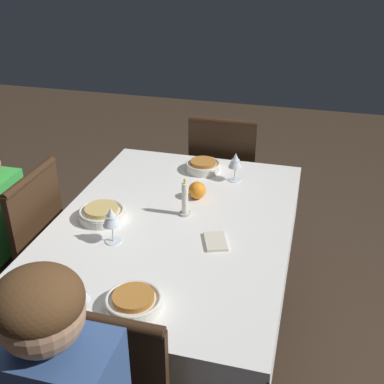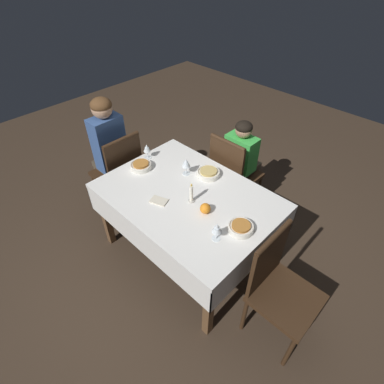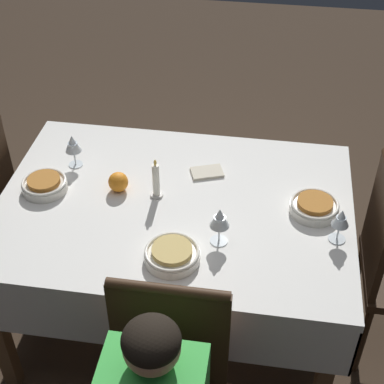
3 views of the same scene
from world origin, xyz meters
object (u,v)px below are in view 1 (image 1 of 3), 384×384
(dining_table, at_px, (173,239))
(candle_centerpiece, at_px, (185,201))
(wine_glass_east, at_px, (80,293))
(wine_glass_west, at_px, (235,161))
(chair_south, at_px, (21,252))
(chair_west, at_px, (225,177))
(napkin_red_folded, at_px, (216,241))
(bowl_south, at_px, (102,213))
(bowl_east, at_px, (134,302))
(wine_glass_south, at_px, (111,218))
(bowl_west, at_px, (203,166))
(orange_fruit, at_px, (197,190))

(dining_table, bearing_deg, candle_centerpiece, 155.89)
(wine_glass_east, xyz_separation_m, wine_glass_west, (-1.11, 0.30, 0.01))
(chair_south, bearing_deg, wine_glass_west, 121.35)
(chair_south, distance_m, chair_west, 1.29)
(chair_west, relative_size, napkin_red_folded, 6.11)
(bowl_south, height_order, napkin_red_folded, bowl_south)
(wine_glass_west, bearing_deg, wine_glass_east, -15.18)
(wine_glass_west, bearing_deg, dining_table, -21.90)
(chair_south, xyz_separation_m, bowl_east, (0.46, 0.76, 0.25))
(wine_glass_east, distance_m, napkin_red_folded, 0.63)
(chair_west, bearing_deg, wine_glass_south, 78.09)
(bowl_east, height_order, wine_glass_south, wine_glass_south)
(bowl_west, relative_size, candle_centerpiece, 1.02)
(wine_glass_west, xyz_separation_m, orange_fruit, (0.23, -0.14, -0.07))
(candle_centerpiece, bearing_deg, bowl_west, -176.25)
(napkin_red_folded, bearing_deg, chair_west, -171.00)
(chair_south, xyz_separation_m, chair_west, (-1.03, 0.78, 0.00))
(wine_glass_south, distance_m, bowl_west, 0.77)
(wine_glass_west, bearing_deg, napkin_red_folded, 2.63)
(bowl_south, relative_size, napkin_red_folded, 1.32)
(chair_west, height_order, bowl_east, chair_west)
(wine_glass_south, distance_m, napkin_red_folded, 0.43)
(dining_table, distance_m, chair_west, 0.95)
(dining_table, bearing_deg, wine_glass_east, -9.94)
(candle_centerpiece, xyz_separation_m, orange_fruit, (-0.16, 0.01, -0.03))
(wine_glass_south, distance_m, orange_fruit, 0.51)
(bowl_east, height_order, candle_centerpiece, candle_centerpiece)
(dining_table, distance_m, bowl_east, 0.57)
(wine_glass_south, xyz_separation_m, orange_fruit, (-0.44, 0.24, -0.07))
(bowl_south, bearing_deg, wine_glass_south, 37.57)
(dining_table, relative_size, wine_glass_west, 9.42)
(wine_glass_south, height_order, bowl_west, wine_glass_south)
(wine_glass_east, height_order, wine_glass_south, wine_glass_south)
(candle_centerpiece, bearing_deg, chair_south, -77.47)
(bowl_east, relative_size, candle_centerpiece, 1.07)
(wine_glass_south, bearing_deg, napkin_red_folded, 103.66)
(chair_south, height_order, orange_fruit, chair_south)
(dining_table, distance_m, bowl_south, 0.33)
(chair_south, relative_size, wine_glass_west, 6.23)
(bowl_east, xyz_separation_m, orange_fruit, (-0.79, 0.02, 0.01))
(bowl_south, bearing_deg, wine_glass_east, 18.44)
(bowl_west, bearing_deg, chair_west, 173.41)
(dining_table, xyz_separation_m, bowl_east, (0.55, 0.03, 0.12))
(chair_south, distance_m, wine_glass_east, 0.89)
(orange_fruit, bearing_deg, bowl_west, -171.56)
(wine_glass_east, xyz_separation_m, napkin_red_folded, (-0.53, 0.33, -0.10))
(wine_glass_west, bearing_deg, orange_fruit, -31.29)
(bowl_east, height_order, wine_glass_east, wine_glass_east)
(napkin_red_folded, bearing_deg, dining_table, -115.77)
(chair_west, bearing_deg, wine_glass_west, 106.52)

